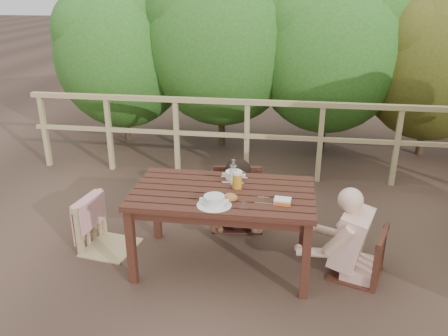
# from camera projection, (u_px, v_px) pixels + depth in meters

# --- Properties ---
(ground) EXTENTS (60.00, 60.00, 0.00)m
(ground) POSITION_uv_depth(u_px,v_px,m) (223.00, 263.00, 4.12)
(ground) COLOR #4E372B
(ground) RESTS_ON ground
(table) EXTENTS (1.51, 0.85, 0.70)m
(table) POSITION_uv_depth(u_px,v_px,m) (223.00, 229.00, 3.99)
(table) COLOR #371A12
(table) RESTS_ON ground
(chair_left) EXTENTS (0.53, 0.53, 0.93)m
(chair_left) POSITION_uv_depth(u_px,v_px,m) (106.00, 204.00, 4.18)
(chair_left) COLOR tan
(chair_left) RESTS_ON ground
(chair_far) EXTENTS (0.56, 0.56, 1.02)m
(chair_far) POSITION_uv_depth(u_px,v_px,m) (238.00, 178.00, 4.62)
(chair_far) COLOR #371A12
(chair_far) RESTS_ON ground
(chair_right) EXTENTS (0.53, 0.53, 0.84)m
(chair_right) POSITION_uv_depth(u_px,v_px,m) (361.00, 231.00, 3.81)
(chair_right) COLOR #371A12
(chair_right) RESTS_ON ground
(woman) EXTENTS (0.52, 0.62, 1.15)m
(woman) POSITION_uv_depth(u_px,v_px,m) (238.00, 171.00, 4.62)
(woman) COLOR black
(woman) RESTS_ON ground
(diner_right) EXTENTS (0.77, 0.69, 1.28)m
(diner_right) POSITION_uv_depth(u_px,v_px,m) (367.00, 207.00, 3.72)
(diner_right) COLOR #DCA896
(diner_right) RESTS_ON ground
(railing) EXTENTS (5.60, 0.10, 1.01)m
(railing) POSITION_uv_depth(u_px,v_px,m) (247.00, 139.00, 5.76)
(railing) COLOR tan
(railing) RESTS_ON ground
(hedge_row) EXTENTS (6.60, 1.60, 3.80)m
(hedge_row) POSITION_uv_depth(u_px,v_px,m) (287.00, 16.00, 6.28)
(hedge_row) COLOR #2B5D1D
(hedge_row) RESTS_ON ground
(soup_near) EXTENTS (0.28, 0.28, 0.09)m
(soup_near) POSITION_uv_depth(u_px,v_px,m) (214.00, 201.00, 3.59)
(soup_near) COLOR white
(soup_near) RESTS_ON table
(soup_far) EXTENTS (0.25, 0.25, 0.08)m
(soup_far) POSITION_uv_depth(u_px,v_px,m) (234.00, 176.00, 4.08)
(soup_far) COLOR white
(soup_far) RESTS_ON table
(bread_roll) EXTENTS (0.12, 0.09, 0.07)m
(bread_roll) POSITION_uv_depth(u_px,v_px,m) (230.00, 198.00, 3.68)
(bread_roll) COLOR #AD7031
(bread_roll) RESTS_ON table
(beer_glass) EXTENTS (0.08, 0.08, 0.16)m
(beer_glass) POSITION_uv_depth(u_px,v_px,m) (237.00, 181.00, 3.88)
(beer_glass) COLOR gold
(beer_glass) RESTS_ON table
(bottle) EXTENTS (0.06, 0.06, 0.27)m
(bottle) POSITION_uv_depth(u_px,v_px,m) (233.00, 175.00, 3.87)
(bottle) COLOR silver
(bottle) RESTS_ON table
(tumbler) EXTENTS (0.06, 0.06, 0.07)m
(tumbler) POSITION_uv_depth(u_px,v_px,m) (243.00, 207.00, 3.53)
(tumbler) COLOR white
(tumbler) RESTS_ON table
(butter_tub) EXTENTS (0.14, 0.11, 0.06)m
(butter_tub) POSITION_uv_depth(u_px,v_px,m) (282.00, 202.00, 3.62)
(butter_tub) COLOR white
(butter_tub) RESTS_ON table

